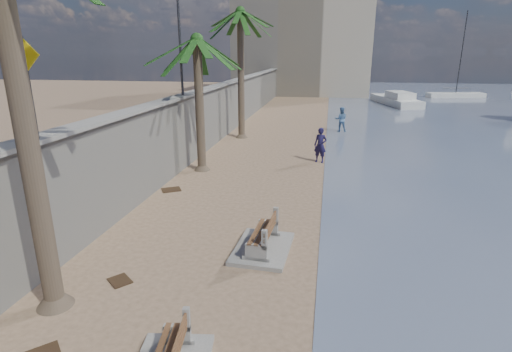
{
  "coord_description": "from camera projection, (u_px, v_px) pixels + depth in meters",
  "views": [
    {
      "loc": [
        2.06,
        -7.1,
        5.67
      ],
      "look_at": [
        -0.5,
        7.0,
        1.2
      ],
      "focal_mm": 28.0,
      "sensor_mm": 36.0,
      "label": 1
    }
  ],
  "objects": [
    {
      "name": "streetlight",
      "position": [
        179.0,
        30.0,
        18.88
      ],
      "size": [
        0.28,
        0.28,
        5.12
      ],
      "color": "#2D2D33",
      "rests_on": "wall_cap"
    },
    {
      "name": "person_a",
      "position": [
        320.0,
        143.0,
        21.14
      ],
      "size": [
        0.89,
        0.73,
        2.13
      ],
      "primitive_type": "imported",
      "rotation": [
        0.0,
        0.0,
        -0.31
      ],
      "color": "#1B163D",
      "rests_on": "ground_plane"
    },
    {
      "name": "end_building",
      "position": [
        303.0,
        42.0,
        55.81
      ],
      "size": [
        18.0,
        12.0,
        14.0
      ],
      "primitive_type": "cube",
      "color": "#B7AA93",
      "rests_on": "ground_plane"
    },
    {
      "name": "palm_back",
      "position": [
        240.0,
        13.0,
        25.23
      ],
      "size": [
        5.0,
        5.0,
        9.03
      ],
      "color": "brown",
      "rests_on": "ground_plane"
    },
    {
      "name": "wall_cap",
      "position": [
        222.0,
        84.0,
        27.33
      ],
      "size": [
        0.8,
        70.0,
        0.12
      ],
      "primitive_type": "cube",
      "color": "gray",
      "rests_on": "seawall"
    },
    {
      "name": "yacht_far",
      "position": [
        395.0,
        101.0,
        44.93
      ],
      "size": [
        4.73,
        9.54,
        1.5
      ],
      "primitive_type": null,
      "rotation": [
        0.0,
        0.0,
        1.82
      ],
      "color": "silver",
      "rests_on": "bay_water"
    },
    {
      "name": "debris_c",
      "position": [
        171.0,
        190.0,
        17.12
      ],
      "size": [
        0.99,
        0.94,
        0.03
      ],
      "primitive_type": "cube",
      "rotation": [
        0.0,
        0.0,
        3.68
      ],
      "color": "#382616",
      "rests_on": "ground_plane"
    },
    {
      "name": "bench_far",
      "position": [
        263.0,
        237.0,
        11.8
      ],
      "size": [
        1.69,
        2.39,
        0.97
      ],
      "color": "gray",
      "rests_on": "ground_plane"
    },
    {
      "name": "sailboat_west",
      "position": [
        456.0,
        95.0,
        51.82
      ],
      "size": [
        7.38,
        3.17,
        10.64
      ],
      "color": "silver",
      "rests_on": "bay_water"
    },
    {
      "name": "debris_b",
      "position": [
        120.0,
        281.0,
        10.31
      ],
      "size": [
        0.76,
        0.75,
        0.03
      ],
      "primitive_type": "cube",
      "rotation": [
        0.0,
        0.0,
        2.44
      ],
      "color": "#382616",
      "rests_on": "ground_plane"
    },
    {
      "name": "seawall",
      "position": [
        223.0,
        111.0,
        27.86
      ],
      "size": [
        0.45,
        70.0,
        3.5
      ],
      "primitive_type": "cube",
      "color": "gray",
      "rests_on": "ground_plane"
    },
    {
      "name": "person_b",
      "position": [
        341.0,
        118.0,
        29.45
      ],
      "size": [
        1.0,
        0.8,
        2.0
      ],
      "primitive_type": "imported",
      "rotation": [
        0.0,
        0.0,
        3.2
      ],
      "color": "#527AAB",
      "rests_on": "ground_plane"
    },
    {
      "name": "ground_plane",
      "position": [
        221.0,
        323.0,
        8.71
      ],
      "size": [
        140.0,
        140.0,
        0.0
      ],
      "primitive_type": "plane",
      "color": "#92745A"
    },
    {
      "name": "pedestrian_sign",
      "position": [
        28.0,
        75.0,
        9.44
      ],
      "size": [
        0.78,
        0.07,
        2.4
      ],
      "color": "#2D2D33",
      "rests_on": "wall_cap"
    },
    {
      "name": "palm_mid",
      "position": [
        197.0,
        41.0,
        18.2
      ],
      "size": [
        5.0,
        5.0,
        7.11
      ],
      "color": "brown",
      "rests_on": "ground_plane"
    }
  ]
}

